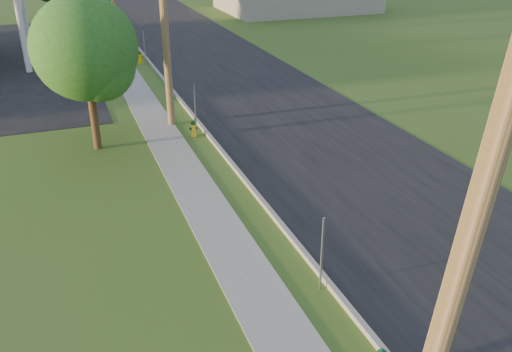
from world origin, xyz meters
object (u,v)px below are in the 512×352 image
Objects in this scene: hydrant_mid at (193,129)px; hydrant_far at (140,57)px; tree_verge at (88,53)px; utility_pole_near at (471,230)px; utility_pole_mid at (163,7)px.

hydrant_far is at bearing 89.81° from hydrant_mid.
hydrant_far is at bearing 74.11° from tree_verge.
utility_pole_near is 29.97m from hydrant_far.
hydrant_mid is (0.55, 16.27, -4.47)m from utility_pole_near.
utility_pole_mid reaches higher than hydrant_mid.
tree_verge is at bearing -105.89° from hydrant_far.
hydrant_far is (3.81, 13.38, -3.40)m from tree_verge.
utility_pole_mid is 14.51× the size of hydrant_mid.
hydrant_mid is 0.91× the size of hydrant_far.
utility_pole_near is 0.97× the size of utility_pole_mid.
utility_pole_near is 16.88m from hydrant_mid.
hydrant_far reaches higher than hydrant_mid.
utility_pole_mid is 3.84m from tree_verge.
hydrant_mid is (3.76, 0.01, -3.43)m from tree_verge.
hydrant_mid is at bearing -72.38° from utility_pole_mid.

